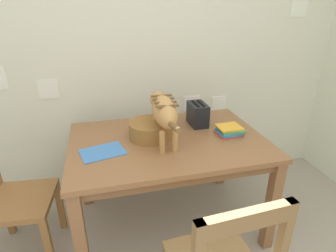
{
  "coord_description": "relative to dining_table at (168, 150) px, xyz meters",
  "views": [
    {
      "loc": [
        -0.3,
        -0.43,
        1.6
      ],
      "look_at": [
        0.12,
        1.24,
        0.84
      ],
      "focal_mm": 29.64,
      "sensor_mm": 36.0,
      "label": 1
    }
  ],
  "objects": [
    {
      "name": "wooden_chair_near",
      "position": [
        -1.05,
        -0.02,
        -0.2
      ],
      "size": [
        0.46,
        0.46,
        0.92
      ],
      "rotation": [
        0.0,
        0.0,
        -1.67
      ],
      "color": "olive",
      "rests_on": "ground_plane"
    },
    {
      "name": "book_stack",
      "position": [
        0.45,
        -0.04,
        0.12
      ],
      "size": [
        0.19,
        0.16,
        0.06
      ],
      "color": "#D54636",
      "rests_on": "dining_table"
    },
    {
      "name": "toaster",
      "position": [
        0.28,
        0.19,
        0.17
      ],
      "size": [
        0.12,
        0.2,
        0.18
      ],
      "color": "black",
      "rests_on": "dining_table"
    },
    {
      "name": "wall_rear",
      "position": [
        -0.12,
        0.65,
        0.6
      ],
      "size": [
        4.29,
        0.11,
        2.5
      ],
      "color": "silver",
      "rests_on": "ground_plane"
    },
    {
      "name": "dining_table",
      "position": [
        0.0,
        0.0,
        0.0
      ],
      "size": [
        1.34,
        0.91,
        0.74
      ],
      "color": "#8E5D39",
      "rests_on": "ground_plane"
    },
    {
      "name": "wicker_basket",
      "position": [
        -0.11,
        0.06,
        0.15
      ],
      "size": [
        0.3,
        0.3,
        0.11
      ],
      "color": "olive",
      "rests_on": "dining_table"
    },
    {
      "name": "coffee_mug",
      "position": [
        -0.02,
        0.2,
        0.16
      ],
      "size": [
        0.12,
        0.08,
        0.08
      ],
      "color": "white",
      "rests_on": "saucer_bowl"
    },
    {
      "name": "saucer_bowl",
      "position": [
        -0.02,
        0.2,
        0.1
      ],
      "size": [
        0.2,
        0.2,
        0.03
      ],
      "primitive_type": "cylinder",
      "color": "#3650BD",
      "rests_on": "dining_table"
    },
    {
      "name": "cat",
      "position": [
        -0.03,
        -0.01,
        0.3
      ],
      "size": [
        0.17,
        0.71,
        0.32
      ],
      "rotation": [
        0.0,
        0.0,
        -0.05
      ],
      "color": "tan",
      "rests_on": "dining_table"
    },
    {
      "name": "magazine",
      "position": [
        -0.45,
        -0.08,
        0.09
      ],
      "size": [
        0.31,
        0.25,
        0.01
      ],
      "primitive_type": "cube",
      "rotation": [
        0.0,
        0.0,
        0.24
      ],
      "color": "#4281CF",
      "rests_on": "dining_table"
    }
  ]
}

